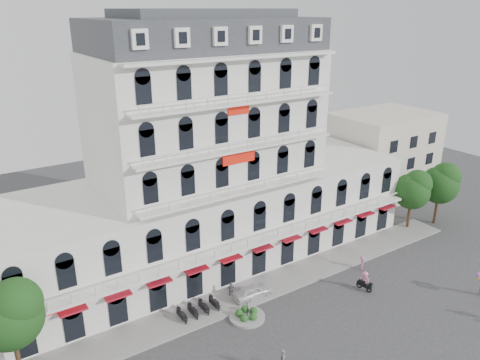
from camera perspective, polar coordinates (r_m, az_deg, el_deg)
ground at (r=41.12m, az=9.52°, el=-19.05°), size 120.00×120.00×0.00m
sidewalk at (r=46.63m, az=1.87°, el=-13.32°), size 53.00×4.00×0.16m
main_building at (r=49.11m, az=-4.06°, el=1.32°), size 45.00×15.00×25.80m
flank_building_east at (r=70.54m, az=16.89°, el=3.02°), size 14.00×10.00×12.00m
traffic_island at (r=43.10m, az=0.86°, el=-16.18°), size 3.20×3.20×1.60m
parked_scooter_row at (r=43.81m, az=-5.06°, el=-16.01°), size 4.40×1.80×1.10m
tree_west_inner at (r=37.93m, az=-26.28°, el=-14.25°), size 4.76×4.76×8.25m
tree_east_inner at (r=60.53m, az=20.32°, el=-1.00°), size 4.40×4.37×7.57m
tree_east_outer at (r=63.05m, az=23.27°, el=-0.24°), size 4.65×4.65×8.05m
parked_car at (r=45.43m, az=1.52°, el=-13.41°), size 4.04×1.71×1.36m
rider_center at (r=47.84m, az=14.96°, el=-11.75°), size 0.75×1.69×2.03m
pedestrian_mid at (r=45.45m, az=-1.09°, el=-13.23°), size 0.99×0.75×1.56m
pedestrian_right at (r=51.23m, az=14.64°, el=-9.77°), size 1.14×1.12×1.57m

